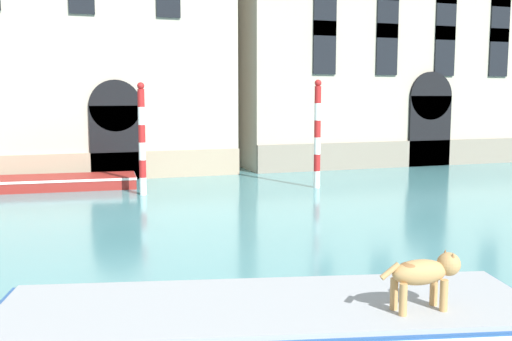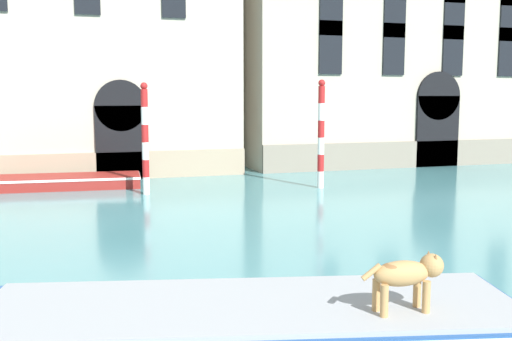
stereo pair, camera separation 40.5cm
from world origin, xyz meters
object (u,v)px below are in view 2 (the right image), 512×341
at_px(boat_foreground, 252,324).
at_px(boat_moored_near_palazzo, 65,181).
at_px(mooring_pole_1, 145,138).
at_px(mooring_pole_0, 321,134).
at_px(dog_on_deck, 408,274).

relative_size(boat_foreground, boat_moored_near_palazzo, 1.39).
bearing_deg(mooring_pole_1, boat_moored_near_palazzo, 138.10).
height_order(boat_foreground, mooring_pole_0, mooring_pole_0).
distance_m(boat_foreground, mooring_pole_1, 12.45).
relative_size(boat_moored_near_palazzo, mooring_pole_1, 1.45).
relative_size(boat_foreground, dog_on_deck, 6.80).
xyz_separation_m(dog_on_deck, boat_moored_near_palazzo, (-3.98, 15.45, -0.83)).
distance_m(dog_on_deck, mooring_pole_0, 13.51).
distance_m(dog_on_deck, mooring_pole_1, 13.30).
height_order(boat_foreground, dog_on_deck, dog_on_deck).
bearing_deg(mooring_pole_0, mooring_pole_1, 175.53).
height_order(boat_moored_near_palazzo, mooring_pole_1, mooring_pole_1).
xyz_separation_m(boat_foreground, dog_on_deck, (1.70, -0.84, 0.74)).
bearing_deg(dog_on_deck, boat_moored_near_palazzo, 107.31).
relative_size(dog_on_deck, boat_moored_near_palazzo, 0.20).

